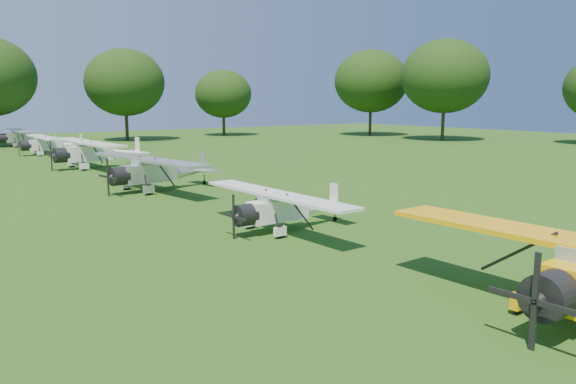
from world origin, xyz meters
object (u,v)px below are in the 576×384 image
Objects in this scene: aircraft_5 at (95,151)px; aircraft_6 at (50,143)px; aircraft_3 at (286,205)px; aircraft_4 at (157,169)px; aircraft_7 at (26,136)px.

aircraft_5 is 13.78m from aircraft_6.
aircraft_3 is 13.22m from aircraft_4.
aircraft_6 is at bearing 81.85° from aircraft_4.
aircraft_7 is (0.38, 53.11, 0.21)m from aircraft_3.
aircraft_5 is at bearing -88.49° from aircraft_6.
aircraft_5 is at bearing 80.18° from aircraft_4.
aircraft_4 is 39.90m from aircraft_7.
aircraft_4 is 13.79m from aircraft_5.
aircraft_5 reaches higher than aircraft_3.
aircraft_7 is (0.51, 39.90, -0.02)m from aircraft_4.
aircraft_4 is at bearing -88.77° from aircraft_7.
aircraft_5 is (0.56, 13.77, 0.11)m from aircraft_4.
aircraft_4 reaches higher than aircraft_7.
aircraft_7 reaches higher than aircraft_3.
aircraft_4 is at bearing 88.93° from aircraft_3.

